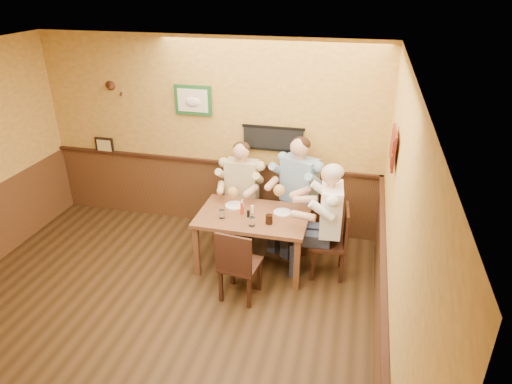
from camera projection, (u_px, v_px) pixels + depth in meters
The scene contains 17 objects.
room at pixel (143, 185), 4.39m from camera, with size 5.02×5.03×2.81m.
dining_table at pixel (253, 221), 5.84m from camera, with size 1.40×0.90×0.75m.
chair_back_left at pixel (242, 208), 6.59m from camera, with size 0.43×0.43×0.92m, color #391D12, non-canonical shape.
chair_back_right at pixel (298, 211), 6.43m from camera, with size 0.46×0.46×1.00m, color #391D12, non-canonical shape.
chair_right_end at pixel (328, 241), 5.74m from camera, with size 0.44×0.44×0.96m, color #391D12, non-canonical shape.
chair_near_side at pixel (240, 262), 5.33m from camera, with size 0.44×0.44×0.95m, color #391D12, non-canonical shape.
diner_tan_shirt at pixel (242, 196), 6.50m from camera, with size 0.61×0.61×1.32m, color beige, non-canonical shape.
diner_blue_polo at pixel (299, 197), 6.34m from camera, with size 0.66×0.66×1.42m, color #7EA0BE, non-canonical shape.
diner_white_elder at pixel (330, 227), 5.65m from camera, with size 0.63×0.63×1.37m, color white, non-canonical shape.
water_glass_left at pixel (222, 214), 5.70m from camera, with size 0.07×0.07×0.11m, color white.
water_glass_mid at pixel (252, 222), 5.53m from camera, with size 0.08×0.08×0.11m, color white.
cola_tumbler at pixel (269, 219), 5.57m from camera, with size 0.09×0.09×0.12m, color black.
hot_sauce_bottle at pixel (242, 208), 5.78m from camera, with size 0.04×0.04×0.18m, color red.
salt_shaker at pixel (252, 209), 5.83m from camera, with size 0.04×0.04×0.10m, color white.
pepper_shaker at pixel (248, 214), 5.73m from camera, with size 0.04×0.04×0.09m, color black.
plate_far_left at pixel (235, 205), 6.01m from camera, with size 0.25×0.25×0.02m, color white.
plate_far_right at pixel (282, 212), 5.84m from camera, with size 0.23×0.23×0.02m, color silver.
Camera 1 is at (2.13, -3.45, 3.53)m, focal length 32.00 mm.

